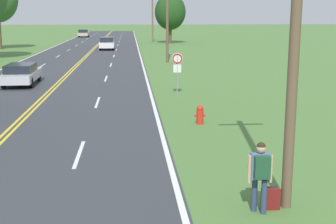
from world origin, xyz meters
The scene contains 10 objects.
hitchhiker_person centered at (7.48, 2.59, 1.01)m, with size 0.56×0.41×1.64m.
suitcase centered at (7.79, 2.78, 0.25)m, with size 0.43×0.18×0.55m.
fire_hydrant centered at (7.45, 11.37, 0.40)m, with size 0.45×0.29×0.78m.
traffic_sign centered at (7.24, 18.52, 1.73)m, with size 0.60×0.10×2.31m.
utility_pole_midground centered at (8.12, 36.24, 5.14)m, with size 1.80×0.24×9.95m.
utility_pole_far centered at (8.41, 69.59, 4.18)m, with size 1.80×0.24×8.06m.
tree_right_cluster centered at (10.93, 65.54, 4.73)m, with size 4.71×4.71×7.45m.
car_silver_sedan_mid_near centered at (-2.24, 23.12, 0.70)m, with size 1.96×4.94×1.33m.
car_white_suv_mid_far centered at (1.79, 52.91, 0.85)m, with size 1.87×4.48×1.58m.
car_champagne_hatchback_receding centered at (-4.35, 86.94, 0.79)m, with size 1.99×3.91×1.48m.
Camera 1 is at (4.63, -7.06, 4.39)m, focal length 50.00 mm.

